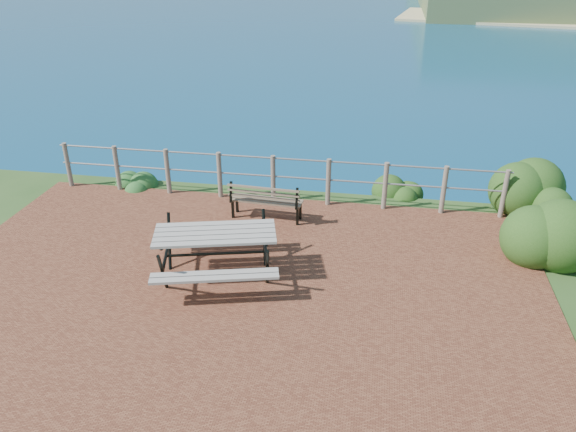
{
  "coord_description": "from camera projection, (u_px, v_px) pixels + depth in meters",
  "views": [
    {
      "loc": [
        2.11,
        -7.18,
        5.07
      ],
      "look_at": [
        0.67,
        1.24,
        0.75
      ],
      "focal_mm": 35.0,
      "sensor_mm": 36.0,
      "label": 1
    }
  ],
  "objects": [
    {
      "name": "picnic_table",
      "position": [
        216.0,
        249.0,
        9.03
      ],
      "size": [
        2.06,
        1.63,
        0.81
      ],
      "rotation": [
        0.0,
        0.0,
        0.25
      ],
      "color": "gray",
      "rests_on": "ground"
    },
    {
      "name": "park_bench",
      "position": [
        266.0,
        195.0,
        10.89
      ],
      "size": [
        1.43,
        0.45,
        0.8
      ],
      "rotation": [
        0.0,
        0.0,
        -0.07
      ],
      "color": "brown",
      "rests_on": "ground"
    },
    {
      "name": "shrub_right_edge",
      "position": [
        526.0,
        215.0,
        11.3
      ],
      "size": [
        1.25,
        1.25,
        1.78
      ],
      "primitive_type": "ellipsoid",
      "color": "#224816",
      "rests_on": "ground"
    },
    {
      "name": "shrub_lip_west",
      "position": [
        132.0,
        186.0,
        12.58
      ],
      "size": [
        0.81,
        0.81,
        0.57
      ],
      "primitive_type": "ellipsoid",
      "color": "#225B26",
      "rests_on": "ground"
    },
    {
      "name": "safety_railing",
      "position": [
        273.0,
        176.0,
        11.61
      ],
      "size": [
        9.4,
        0.1,
        1.0
      ],
      "color": "#6B5B4C",
      "rests_on": "ground"
    },
    {
      "name": "ground",
      "position": [
        233.0,
        290.0,
        8.92
      ],
      "size": [
        10.0,
        7.0,
        0.12
      ],
      "primitive_type": "cube",
      "color": "brown",
      "rests_on": "ground"
    },
    {
      "name": "shrub_right_front",
      "position": [
        555.0,
        263.0,
        9.63
      ],
      "size": [
        1.29,
        1.29,
        1.84
      ],
      "primitive_type": "ellipsoid",
      "color": "#224816",
      "rests_on": "ground"
    },
    {
      "name": "shrub_lip_east",
      "position": [
        400.0,
        192.0,
        12.27
      ],
      "size": [
        0.78,
        0.78,
        0.53
      ],
      "primitive_type": "ellipsoid",
      "color": "#224816",
      "rests_on": "ground"
    }
  ]
}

